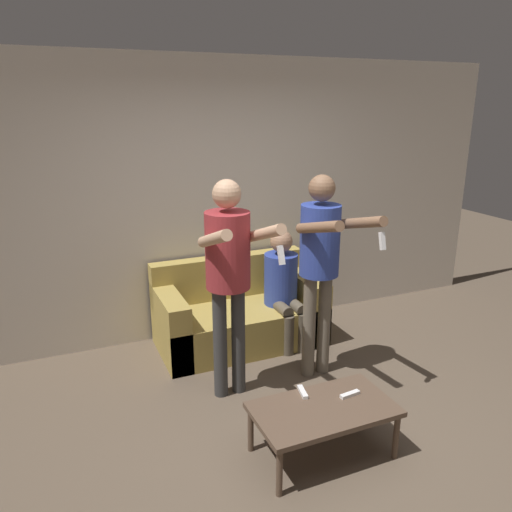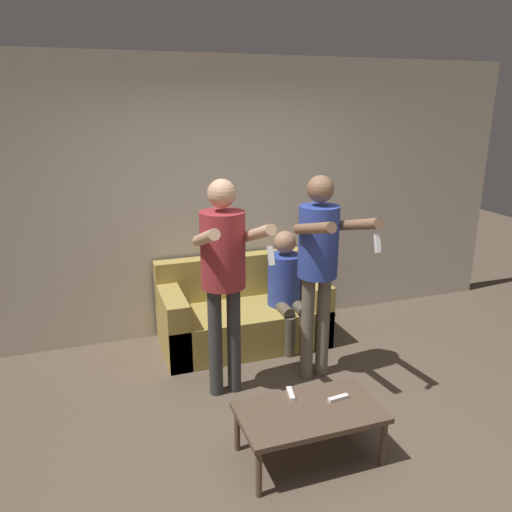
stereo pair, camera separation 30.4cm
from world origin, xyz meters
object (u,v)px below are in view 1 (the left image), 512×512
Objects in this scene: person_standing_left at (229,264)px; remote_near at (350,394)px; person_standing_right at (321,254)px; coffee_table at (324,412)px; couch at (239,316)px; remote_far at (303,392)px; person_seated at (283,283)px.

remote_near is at bearing -58.83° from person_standing_left.
person_standing_right reaches higher than coffee_table.
person_standing_left is at bearing 179.72° from person_standing_right.
person_standing_left is 0.79m from person_standing_right.
couch reaches higher than remote_far.
remote_near is at bearing -28.48° from remote_far.
couch is 0.90× the size of person_standing_left.
coffee_table is (-0.09, -1.77, 0.05)m from couch.
person_seated is at bearing 80.51° from remote_near.
remote_near is (0.14, -1.72, 0.10)m from couch.
person_standing_left reaches higher than person_seated.
couch is 1.58m from remote_far.
person_standing_right is 0.84m from person_seated.
coffee_table is 6.06× the size of remote_far.
couch is 10.27× the size of remote_near.
remote_near is 0.99× the size of remote_far.
person_standing_left reaches higher than remote_near.
person_standing_left is 1.16m from person_seated.
person_seated is 1.20× the size of coffee_table.
person_standing_left is at bearing -115.37° from couch.
couch is 0.91× the size of person_standing_right.
person_seated is (0.40, -0.15, 0.33)m from couch.
remote_near reaches higher than coffee_table.
person_standing_left is at bearing -139.56° from person_seated.
person_seated is 7.26× the size of remote_far.
person_standing_left reaches higher than remote_far.
person_seated is (0.80, 0.68, -0.50)m from person_standing_left.
couch is 1.24m from person_standing_right.
person_seated reaches higher than remote_far.
person_standing_right reaches higher than person_seated.
person_standing_right is 1.55× the size of person_seated.
person_standing_left is 1.56× the size of person_seated.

